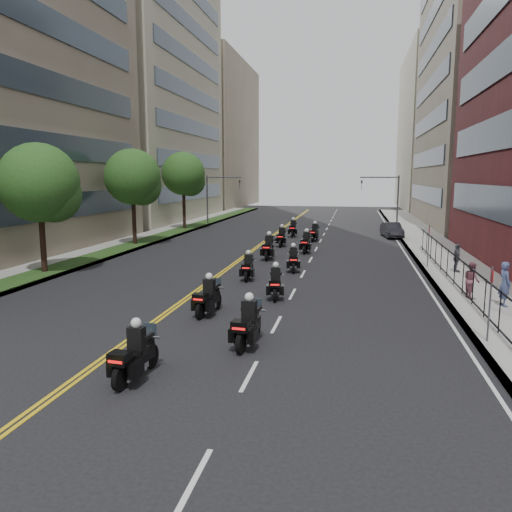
{
  "coord_description": "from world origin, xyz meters",
  "views": [
    {
      "loc": [
        5.94,
        -13.0,
        5.55
      ],
      "look_at": [
        0.94,
        12.54,
        1.36
      ],
      "focal_mm": 35.0,
      "sensor_mm": 36.0,
      "label": 1
    }
  ],
  "objects_px": {
    "motorcycle_4": "(248,268)",
    "pedestrian_c": "(457,258)",
    "parked_sedan": "(392,230)",
    "pedestrian_a": "(505,284)",
    "motorcycle_1": "(248,326)",
    "motorcycle_3": "(276,284)",
    "motorcycle_0": "(135,356)",
    "motorcycle_8": "(282,238)",
    "motorcycle_9": "(315,233)",
    "motorcycle_10": "(293,229)",
    "motorcycle_7": "(306,243)",
    "pedestrian_b": "(472,280)",
    "motorcycle_6": "(269,248)",
    "motorcycle_5": "(293,260)",
    "motorcycle_2": "(208,298)"
  },
  "relations": [
    {
      "from": "motorcycle_4",
      "to": "pedestrian_c",
      "type": "distance_m",
      "value": 11.9
    },
    {
      "from": "parked_sedan",
      "to": "pedestrian_a",
      "type": "relative_size",
      "value": 2.18
    },
    {
      "from": "motorcycle_1",
      "to": "motorcycle_3",
      "type": "xyz_separation_m",
      "value": [
        -0.12,
        6.62,
        -0.04
      ]
    },
    {
      "from": "motorcycle_0",
      "to": "motorcycle_3",
      "type": "bearing_deg",
      "value": 82.1
    },
    {
      "from": "motorcycle_0",
      "to": "motorcycle_8",
      "type": "relative_size",
      "value": 0.98
    },
    {
      "from": "motorcycle_4",
      "to": "motorcycle_9",
      "type": "bearing_deg",
      "value": 78.35
    },
    {
      "from": "motorcycle_10",
      "to": "motorcycle_7",
      "type": "bearing_deg",
      "value": -79.77
    },
    {
      "from": "motorcycle_1",
      "to": "pedestrian_c",
      "type": "height_order",
      "value": "motorcycle_1"
    },
    {
      "from": "motorcycle_7",
      "to": "pedestrian_b",
      "type": "xyz_separation_m",
      "value": [
        8.58,
        -12.75,
        0.26
      ]
    },
    {
      "from": "motorcycle_1",
      "to": "motorcycle_7",
      "type": "relative_size",
      "value": 1.0
    },
    {
      "from": "motorcycle_9",
      "to": "parked_sedan",
      "type": "distance_m",
      "value": 7.82
    },
    {
      "from": "motorcycle_6",
      "to": "motorcycle_7",
      "type": "relative_size",
      "value": 1.06
    },
    {
      "from": "motorcycle_5",
      "to": "motorcycle_9",
      "type": "relative_size",
      "value": 0.96
    },
    {
      "from": "motorcycle_1",
      "to": "motorcycle_0",
      "type": "bearing_deg",
      "value": -122.04
    },
    {
      "from": "motorcycle_8",
      "to": "motorcycle_10",
      "type": "bearing_deg",
      "value": 87.98
    },
    {
      "from": "motorcycle_7",
      "to": "motorcycle_1",
      "type": "bearing_deg",
      "value": -87.16
    },
    {
      "from": "motorcycle_5",
      "to": "pedestrian_c",
      "type": "distance_m",
      "value": 9.25
    },
    {
      "from": "motorcycle_8",
      "to": "pedestrian_b",
      "type": "height_order",
      "value": "pedestrian_b"
    },
    {
      "from": "motorcycle_1",
      "to": "motorcycle_8",
      "type": "relative_size",
      "value": 1.02
    },
    {
      "from": "parked_sedan",
      "to": "pedestrian_c",
      "type": "relative_size",
      "value": 2.57
    },
    {
      "from": "motorcycle_7",
      "to": "parked_sedan",
      "type": "distance_m",
      "value": 12.67
    },
    {
      "from": "motorcycle_6",
      "to": "pedestrian_c",
      "type": "xyz_separation_m",
      "value": [
        11.35,
        -3.16,
        0.21
      ]
    },
    {
      "from": "pedestrian_c",
      "to": "motorcycle_8",
      "type": "bearing_deg",
      "value": 44.82
    },
    {
      "from": "motorcycle_4",
      "to": "pedestrian_c",
      "type": "bearing_deg",
      "value": 13.87
    },
    {
      "from": "motorcycle_4",
      "to": "motorcycle_8",
      "type": "bearing_deg",
      "value": 86.31
    },
    {
      "from": "motorcycle_9",
      "to": "motorcycle_0",
      "type": "bearing_deg",
      "value": -87.42
    },
    {
      "from": "motorcycle_7",
      "to": "pedestrian_b",
      "type": "bearing_deg",
      "value": -53.31
    },
    {
      "from": "motorcycle_6",
      "to": "pedestrian_b",
      "type": "relative_size",
      "value": 1.56
    },
    {
      "from": "motorcycle_4",
      "to": "motorcycle_10",
      "type": "xyz_separation_m",
      "value": [
        0.07,
        19.64,
        0.07
      ]
    },
    {
      "from": "motorcycle_10",
      "to": "pedestrian_b",
      "type": "bearing_deg",
      "value": -66.61
    },
    {
      "from": "motorcycle_4",
      "to": "motorcycle_8",
      "type": "distance_m",
      "value": 13.2
    },
    {
      "from": "motorcycle_9",
      "to": "pedestrian_b",
      "type": "distance_m",
      "value": 21.2
    },
    {
      "from": "motorcycle_3",
      "to": "motorcycle_4",
      "type": "height_order",
      "value": "motorcycle_3"
    },
    {
      "from": "motorcycle_2",
      "to": "motorcycle_3",
      "type": "distance_m",
      "value": 3.93
    },
    {
      "from": "motorcycle_4",
      "to": "pedestrian_c",
      "type": "xyz_separation_m",
      "value": [
        11.32,
        3.64,
        0.32
      ]
    },
    {
      "from": "motorcycle_0",
      "to": "motorcycle_1",
      "type": "relative_size",
      "value": 0.97
    },
    {
      "from": "motorcycle_8",
      "to": "motorcycle_9",
      "type": "relative_size",
      "value": 1.01
    },
    {
      "from": "motorcycle_9",
      "to": "motorcycle_1",
      "type": "bearing_deg",
      "value": -82.78
    },
    {
      "from": "motorcycle_0",
      "to": "motorcycle_7",
      "type": "bearing_deg",
      "value": 89.65
    },
    {
      "from": "motorcycle_7",
      "to": "motorcycle_8",
      "type": "bearing_deg",
      "value": 128.62
    },
    {
      "from": "parked_sedan",
      "to": "pedestrian_a",
      "type": "bearing_deg",
      "value": -91.3
    },
    {
      "from": "motorcycle_3",
      "to": "parked_sedan",
      "type": "xyz_separation_m",
      "value": [
        6.87,
        24.63,
        0.02
      ]
    },
    {
      "from": "motorcycle_5",
      "to": "motorcycle_10",
      "type": "height_order",
      "value": "motorcycle_10"
    },
    {
      "from": "motorcycle_6",
      "to": "motorcycle_4",
      "type": "bearing_deg",
      "value": -90.04
    },
    {
      "from": "motorcycle_8",
      "to": "motorcycle_9",
      "type": "distance_m",
      "value": 4.26
    },
    {
      "from": "motorcycle_3",
      "to": "motorcycle_5",
      "type": "xyz_separation_m",
      "value": [
        0.02,
        6.65,
        -0.0
      ]
    },
    {
      "from": "motorcycle_2",
      "to": "motorcycle_9",
      "type": "distance_m",
      "value": 23.93
    },
    {
      "from": "motorcycle_1",
      "to": "motorcycle_2",
      "type": "bearing_deg",
      "value": 129.97
    },
    {
      "from": "motorcycle_7",
      "to": "pedestrian_b",
      "type": "relative_size",
      "value": 1.47
    },
    {
      "from": "motorcycle_10",
      "to": "pedestrian_a",
      "type": "height_order",
      "value": "pedestrian_a"
    }
  ]
}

